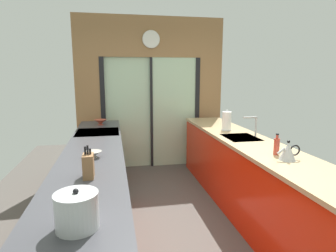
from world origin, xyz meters
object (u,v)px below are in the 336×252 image
object	(u,v)px
paper_towel_roll	(227,121)
stock_pot	(77,211)
kettle	(288,151)
soap_bottle_far	(277,146)
knife_block	(88,166)
oven_range	(99,164)
mixing_bowl_near	(93,154)
mixing_bowl_far	(100,122)

from	to	relation	value
paper_towel_roll	stock_pot	bearing A→B (deg)	-127.66
kettle	soap_bottle_far	distance (m)	0.19
kettle	stock_pot	bearing A→B (deg)	-154.37
knife_block	paper_towel_roll	xyz separation A→B (m)	(1.78, 1.56, 0.04)
oven_range	mixing_bowl_near	distance (m)	1.35
mixing_bowl_near	kettle	world-z (taller)	kettle
stock_pot	knife_block	bearing A→B (deg)	90.00
knife_block	stock_pot	distance (m)	0.74
mixing_bowl_near	paper_towel_roll	xyz separation A→B (m)	(1.78, 1.02, 0.10)
stock_pot	soap_bottle_far	world-z (taller)	stock_pot
paper_towel_roll	kettle	bearing A→B (deg)	-89.92
mixing_bowl_near	kettle	xyz separation A→B (m)	(1.78, -0.43, 0.05)
mixing_bowl_near	soap_bottle_far	bearing A→B (deg)	-7.82
oven_range	paper_towel_roll	bearing A→B (deg)	-7.23
oven_range	stock_pot	size ratio (longest dim) A/B	4.06
mixing_bowl_near	stock_pot	distance (m)	1.29
mixing_bowl_far	knife_block	size ratio (longest dim) A/B	0.74
knife_block	mixing_bowl_near	bearing A→B (deg)	90.00
knife_block	stock_pot	world-z (taller)	knife_block
mixing_bowl_far	paper_towel_roll	xyz separation A→B (m)	(1.78, -0.77, 0.08)
knife_block	soap_bottle_far	size ratio (longest dim) A/B	1.20
kettle	paper_towel_roll	size ratio (longest dim) A/B	0.80
mixing_bowl_near	paper_towel_roll	world-z (taller)	paper_towel_roll
mixing_bowl_near	mixing_bowl_far	world-z (taller)	mixing_bowl_far
mixing_bowl_far	paper_towel_roll	size ratio (longest dim) A/B	0.65
mixing_bowl_near	soap_bottle_far	size ratio (longest dim) A/B	0.77
mixing_bowl_far	soap_bottle_far	distance (m)	2.71
oven_range	mixing_bowl_near	xyz separation A→B (m)	(0.02, -1.25, 0.50)
knife_block	kettle	size ratio (longest dim) A/B	1.10
mixing_bowl_far	kettle	distance (m)	2.85
kettle	paper_towel_roll	bearing A→B (deg)	90.08
oven_range	knife_block	xyz separation A→B (m)	(0.02, -1.79, 0.56)
soap_bottle_far	paper_towel_roll	xyz separation A→B (m)	(0.00, 1.27, 0.04)
oven_range	paper_towel_roll	distance (m)	1.91
mixing_bowl_near	knife_block	xyz separation A→B (m)	(-0.00, -0.54, 0.06)
knife_block	stock_pot	size ratio (longest dim) A/B	1.14
stock_pot	soap_bottle_far	size ratio (longest dim) A/B	1.06
stock_pot	paper_towel_roll	bearing A→B (deg)	52.34
stock_pot	paper_towel_roll	xyz separation A→B (m)	(1.78, 2.31, 0.03)
oven_range	stock_pot	world-z (taller)	stock_pot
stock_pot	kettle	world-z (taller)	stock_pot
knife_block	kettle	xyz separation A→B (m)	(1.78, 0.11, -0.01)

